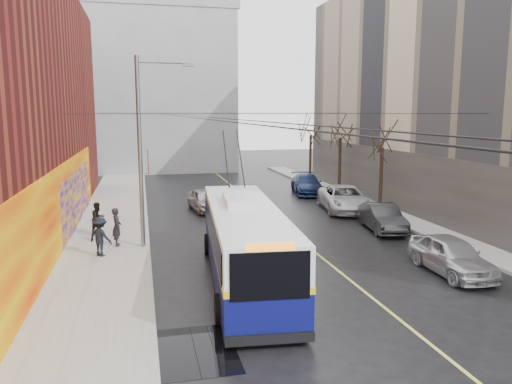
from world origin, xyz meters
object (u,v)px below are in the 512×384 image
streetlight_pole (143,148)px  trolleybus (245,242)px  pedestrian_b (98,218)px  following_car (205,200)px  pedestrian_a (117,227)px  tree_near (383,135)px  parked_car_d (307,184)px  parked_car_a (451,255)px  parked_car_b (382,218)px  parked_car_c (345,199)px  pedestrian_c (100,237)px  tree_mid (341,128)px  tree_far (311,127)px

streetlight_pole → trolleybus: 7.34m
streetlight_pole → pedestrian_b: (-2.42, 2.95, -3.85)m
trolleybus → following_car: bearing=93.9°
pedestrian_a → pedestrian_b: bearing=20.7°
tree_near → parked_car_d: bearing=107.1°
parked_car_d → pedestrian_a: size_ratio=2.87×
parked_car_a → parked_car_b: 7.43m
streetlight_pole → parked_car_b: 13.37m
parked_car_d → pedestrian_b: 18.65m
pedestrian_b → following_car: bearing=-5.1°
streetlight_pole → parked_car_c: 15.02m
pedestrian_a → pedestrian_b: pedestrian_a is taller
pedestrian_b → pedestrian_c: (0.42, -4.16, 0.03)m
parked_car_c → parked_car_d: 7.23m
tree_near → tree_mid: bearing=90.0°
parked_car_a → parked_car_b: size_ratio=1.00×
tree_far → parked_car_d: size_ratio=1.25×
parked_car_b → pedestrian_b: pedestrian_b is taller
parked_car_b → following_car: (-8.80, 7.90, -0.02)m
following_car → pedestrian_c: (-5.89, -9.99, 0.31)m
parked_car_b → pedestrian_c: size_ratio=2.55×
parked_car_c → tree_near: bearing=-5.0°
tree_far → pedestrian_c: 27.58m
parked_car_a → parked_car_b: (0.75, 7.39, -0.03)m
tree_near → trolleybus: size_ratio=0.54×
tree_far → following_car: (-11.25, -11.22, -4.42)m
pedestrian_a → pedestrian_c: bearing=156.7°
parked_car_b → parked_car_c: (0.19, 5.71, 0.09)m
tree_near → parked_car_b: 7.08m
tree_near → trolleybus: 16.59m
tree_far → parked_car_a: tree_far is taller
streetlight_pole → tree_near: (15.14, 6.00, 0.13)m
streetlight_pole → pedestrian_a: 4.04m
pedestrian_b → pedestrian_c: 4.18m
tree_mid → tree_far: size_ratio=1.02×
tree_far → following_car: size_ratio=1.55×
trolleybus → following_car: 14.27m
parked_car_a → pedestrian_c: bearing=161.0°
tree_far → parked_car_a: size_ratio=1.46×
trolleybus → tree_mid: bearing=63.0°
tree_near → parked_car_a: 13.58m
pedestrian_c → parked_car_b: bearing=-136.1°
parked_car_b → parked_car_c: 5.71m
trolleybus → pedestrian_a: bearing=135.3°
tree_mid → parked_car_a: size_ratio=1.49×
streetlight_pole → tree_far: streetlight_pole is taller
parked_car_c → parked_car_d: (-0.14, 7.22, -0.06)m
streetlight_pole → tree_near: size_ratio=1.41×
pedestrian_c → parked_car_d: bearing=-98.7°
tree_mid → parked_car_c: tree_mid is taller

